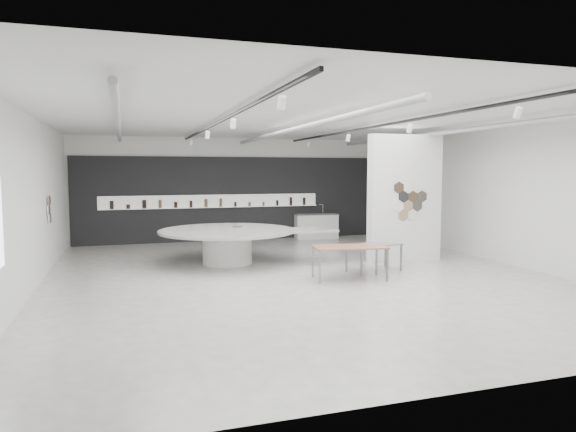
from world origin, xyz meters
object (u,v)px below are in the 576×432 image
object	(u,v)px
sample_table_wood	(350,249)
kitchen_counter	(316,226)
partition_column	(405,198)
sample_table_stone	(374,246)
display_island	(230,241)

from	to	relation	value
sample_table_wood	kitchen_counter	xyz separation A→B (m)	(1.95, 7.33, -0.27)
partition_column	sample_table_stone	distance (m)	2.20
sample_table_wood	partition_column	bearing A→B (deg)	35.72
partition_column	sample_table_wood	world-z (taller)	partition_column
partition_column	display_island	bearing A→B (deg)	166.99
kitchen_counter	sample_table_wood	bearing A→B (deg)	-99.19
sample_table_stone	kitchen_counter	size ratio (longest dim) A/B	0.88
sample_table_wood	kitchen_counter	bearing A→B (deg)	75.09
partition_column	sample_table_wood	xyz separation A→B (m)	(-2.54, -1.82, -1.06)
sample_table_wood	sample_table_stone	size ratio (longest dim) A/B	1.21
kitchen_counter	partition_column	bearing A→B (deg)	-78.22
display_island	kitchen_counter	xyz separation A→B (m)	(4.24, 4.39, -0.16)
sample_table_wood	sample_table_stone	bearing A→B (deg)	35.19
partition_column	sample_table_stone	size ratio (longest dim) A/B	2.41
sample_table_stone	sample_table_wood	bearing A→B (deg)	-144.81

